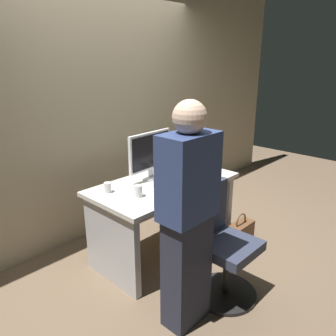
{
  "coord_description": "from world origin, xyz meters",
  "views": [
    {
      "loc": [
        -2.12,
        -2.06,
        1.87
      ],
      "look_at": [
        0.0,
        -0.05,
        0.91
      ],
      "focal_mm": 35.57,
      "sensor_mm": 36.0,
      "label": 1
    }
  ],
  "objects_px": {
    "monitor": "(150,153)",
    "cup_near_keyboard": "(138,191)",
    "person_at_desk": "(188,218)",
    "handbag": "(240,235)",
    "keyboard": "(172,186)",
    "mouse": "(192,178)",
    "cell_phone": "(205,174)",
    "cup_by_monitor": "(108,188)",
    "book_stack": "(185,163)",
    "office_chair": "(221,247)",
    "desk": "(164,205)"
  },
  "relations": [
    {
      "from": "mouse",
      "to": "cup_by_monitor",
      "type": "height_order",
      "value": "cup_by_monitor"
    },
    {
      "from": "monitor",
      "to": "book_stack",
      "type": "height_order",
      "value": "monitor"
    },
    {
      "from": "mouse",
      "to": "cell_phone",
      "type": "height_order",
      "value": "mouse"
    },
    {
      "from": "cup_by_monitor",
      "to": "book_stack",
      "type": "distance_m",
      "value": 0.95
    },
    {
      "from": "monitor",
      "to": "handbag",
      "type": "distance_m",
      "value": 1.27
    },
    {
      "from": "monitor",
      "to": "cup_by_monitor",
      "type": "xyz_separation_m",
      "value": [
        -0.51,
        0.0,
        -0.21
      ]
    },
    {
      "from": "person_at_desk",
      "to": "mouse",
      "type": "bearing_deg",
      "value": 37.83
    },
    {
      "from": "cup_near_keyboard",
      "to": "cell_phone",
      "type": "height_order",
      "value": "cup_near_keyboard"
    },
    {
      "from": "desk",
      "to": "monitor",
      "type": "distance_m",
      "value": 0.52
    },
    {
      "from": "cup_by_monitor",
      "to": "book_stack",
      "type": "bearing_deg",
      "value": -4.62
    },
    {
      "from": "monitor",
      "to": "handbag",
      "type": "relative_size",
      "value": 1.43
    },
    {
      "from": "office_chair",
      "to": "book_stack",
      "type": "distance_m",
      "value": 1.1
    },
    {
      "from": "office_chair",
      "to": "keyboard",
      "type": "bearing_deg",
      "value": 83.09
    },
    {
      "from": "handbag",
      "to": "person_at_desk",
      "type": "bearing_deg",
      "value": -167.58
    },
    {
      "from": "handbag",
      "to": "mouse",
      "type": "bearing_deg",
      "value": 136.32
    },
    {
      "from": "monitor",
      "to": "keyboard",
      "type": "xyz_separation_m",
      "value": [
        -0.04,
        -0.32,
        -0.25
      ]
    },
    {
      "from": "person_at_desk",
      "to": "book_stack",
      "type": "distance_m",
      "value": 1.3
    },
    {
      "from": "person_at_desk",
      "to": "cup_near_keyboard",
      "type": "bearing_deg",
      "value": 77.61
    },
    {
      "from": "book_stack",
      "to": "handbag",
      "type": "height_order",
      "value": "book_stack"
    },
    {
      "from": "person_at_desk",
      "to": "book_stack",
      "type": "bearing_deg",
      "value": 41.43
    },
    {
      "from": "office_chair",
      "to": "person_at_desk",
      "type": "distance_m",
      "value": 0.59
    },
    {
      "from": "office_chair",
      "to": "cup_near_keyboard",
      "type": "distance_m",
      "value": 0.82
    },
    {
      "from": "desk",
      "to": "mouse",
      "type": "bearing_deg",
      "value": -32.43
    },
    {
      "from": "keyboard",
      "to": "book_stack",
      "type": "bearing_deg",
      "value": 30.84
    },
    {
      "from": "monitor",
      "to": "keyboard",
      "type": "relative_size",
      "value": 1.26
    },
    {
      "from": "cup_near_keyboard",
      "to": "keyboard",
      "type": "bearing_deg",
      "value": -8.61
    },
    {
      "from": "office_chair",
      "to": "cell_phone",
      "type": "xyz_separation_m",
      "value": [
        0.56,
        0.6,
        0.33
      ]
    },
    {
      "from": "desk",
      "to": "handbag",
      "type": "bearing_deg",
      "value": -39.76
    },
    {
      "from": "monitor",
      "to": "cup_near_keyboard",
      "type": "xyz_separation_m",
      "value": [
        -0.39,
        -0.26,
        -0.2
      ]
    },
    {
      "from": "monitor",
      "to": "book_stack",
      "type": "bearing_deg",
      "value": -9.39
    },
    {
      "from": "book_stack",
      "to": "cell_phone",
      "type": "height_order",
      "value": "book_stack"
    },
    {
      "from": "desk",
      "to": "cup_by_monitor",
      "type": "height_order",
      "value": "cup_by_monitor"
    },
    {
      "from": "mouse",
      "to": "handbag",
      "type": "xyz_separation_m",
      "value": [
        0.37,
        -0.36,
        -0.64
      ]
    },
    {
      "from": "monitor",
      "to": "mouse",
      "type": "xyz_separation_m",
      "value": [
        0.25,
        -0.32,
        -0.24
      ]
    },
    {
      "from": "mouse",
      "to": "keyboard",
      "type": "bearing_deg",
      "value": 179.33
    },
    {
      "from": "person_at_desk",
      "to": "handbag",
      "type": "xyz_separation_m",
      "value": [
        1.16,
        0.26,
        -0.7
      ]
    },
    {
      "from": "desk",
      "to": "handbag",
      "type": "relative_size",
      "value": 3.76
    },
    {
      "from": "cup_near_keyboard",
      "to": "book_stack",
      "type": "distance_m",
      "value": 0.85
    },
    {
      "from": "mouse",
      "to": "cup_by_monitor",
      "type": "bearing_deg",
      "value": 156.82
    },
    {
      "from": "cup_by_monitor",
      "to": "handbag",
      "type": "height_order",
      "value": "cup_by_monitor"
    },
    {
      "from": "mouse",
      "to": "cell_phone",
      "type": "bearing_deg",
      "value": -3.22
    },
    {
      "from": "keyboard",
      "to": "mouse",
      "type": "height_order",
      "value": "mouse"
    },
    {
      "from": "book_stack",
      "to": "monitor",
      "type": "bearing_deg",
      "value": 170.61
    },
    {
      "from": "person_at_desk",
      "to": "mouse",
      "type": "xyz_separation_m",
      "value": [
        0.79,
        0.61,
        -0.07
      ]
    },
    {
      "from": "handbag",
      "to": "book_stack",
      "type": "bearing_deg",
      "value": 107.05
    },
    {
      "from": "cell_phone",
      "to": "cup_near_keyboard",
      "type": "bearing_deg",
      "value": -179.54
    },
    {
      "from": "mouse",
      "to": "book_stack",
      "type": "xyz_separation_m",
      "value": [
        0.19,
        0.25,
        0.05
      ]
    },
    {
      "from": "cup_near_keyboard",
      "to": "handbag",
      "type": "xyz_separation_m",
      "value": [
        1.01,
        -0.41,
        -0.67
      ]
    },
    {
      "from": "person_at_desk",
      "to": "handbag",
      "type": "relative_size",
      "value": 4.34
    },
    {
      "from": "person_at_desk",
      "to": "handbag",
      "type": "bearing_deg",
      "value": 12.42
    }
  ]
}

